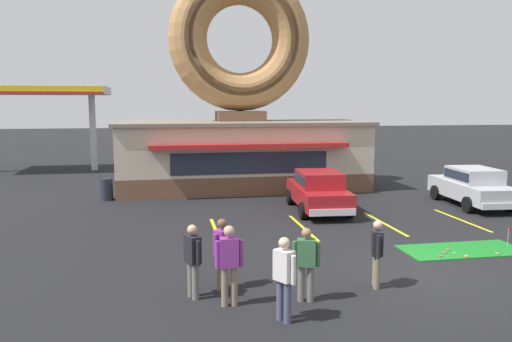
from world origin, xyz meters
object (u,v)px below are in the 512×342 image
at_px(pedestrian_beanie_man, 193,258).
at_px(car_red, 318,189).
at_px(car_silver, 472,185).
at_px(pedestrian_clipboard_woman, 284,275).
at_px(golf_ball, 454,253).
at_px(trash_bin, 106,189).
at_px(pedestrian_hooded_kid, 306,261).
at_px(pedestrian_leather_jacket_man, 377,251).
at_px(putting_flag_pin, 509,233).
at_px(pedestrian_blue_sweater_man, 229,262).
at_px(pedestrian_crossing_woman, 222,250).

bearing_deg(pedestrian_beanie_man, car_red, 56.40).
bearing_deg(car_silver, pedestrian_clipboard_woman, -137.43).
bearing_deg(car_red, pedestrian_clipboard_woman, -111.10).
xyz_separation_m(golf_ball, trash_bin, (-10.57, 10.10, 0.45)).
bearing_deg(car_silver, golf_ball, -126.77).
bearing_deg(pedestrian_hooded_kid, car_silver, 41.76).
height_order(pedestrian_leather_jacket_man, pedestrian_beanie_man, pedestrian_beanie_man).
distance_m(putting_flag_pin, pedestrian_hooded_kid, 7.65).
height_order(golf_ball, trash_bin, trash_bin).
bearing_deg(putting_flag_pin, pedestrian_blue_sweater_man, -162.08).
bearing_deg(pedestrian_blue_sweater_man, putting_flag_pin, 17.92).
bearing_deg(trash_bin, car_silver, -14.71).
distance_m(golf_ball, pedestrian_leather_jacket_man, 3.86).
xyz_separation_m(pedestrian_hooded_kid, pedestrian_beanie_man, (-2.37, 0.62, 0.02)).
bearing_deg(car_red, golf_ball, -71.83).
bearing_deg(trash_bin, golf_ball, -43.72).
height_order(car_silver, pedestrian_clipboard_woman, pedestrian_clipboard_woman).
distance_m(golf_ball, pedestrian_clipboard_woman, 6.73).
distance_m(pedestrian_hooded_kid, trash_bin, 13.74).
xyz_separation_m(car_silver, pedestrian_clipboard_woman, (-10.34, -9.50, 0.07)).
height_order(pedestrian_clipboard_woman, trash_bin, pedestrian_clipboard_woman).
relative_size(golf_ball, pedestrian_crossing_woman, 0.03).
height_order(pedestrian_crossing_woman, trash_bin, pedestrian_crossing_woman).
relative_size(golf_ball, pedestrian_hooded_kid, 0.03).
height_order(pedestrian_blue_sweater_man, trash_bin, pedestrian_blue_sweater_man).
distance_m(car_red, pedestrian_clipboard_woman, 10.31).
distance_m(putting_flag_pin, trash_bin, 15.89).
bearing_deg(car_red, car_silver, -1.03).
height_order(pedestrian_clipboard_woman, pedestrian_beanie_man, pedestrian_clipboard_woman).
distance_m(car_silver, pedestrian_clipboard_woman, 14.04).
distance_m(putting_flag_pin, pedestrian_crossing_woman, 8.95).
relative_size(car_silver, pedestrian_beanie_man, 2.84).
distance_m(pedestrian_leather_jacket_man, pedestrian_crossing_woman, 3.56).
distance_m(pedestrian_hooded_kid, pedestrian_clipboard_woman, 1.13).
height_order(car_red, pedestrian_leather_jacket_man, car_red).
height_order(car_silver, trash_bin, car_silver).
bearing_deg(pedestrian_clipboard_woman, pedestrian_blue_sweater_man, 134.84).
xyz_separation_m(car_red, pedestrian_crossing_woman, (-4.69, -7.66, 0.04)).
xyz_separation_m(car_red, pedestrian_clipboard_woman, (-3.71, -9.62, 0.07)).
relative_size(car_silver, pedestrian_leather_jacket_man, 2.95).
relative_size(pedestrian_clipboard_woman, pedestrian_crossing_woman, 1.03).
xyz_separation_m(putting_flag_pin, car_silver, (2.57, 5.73, 0.43)).
relative_size(putting_flag_pin, pedestrian_hooded_kid, 0.34).
xyz_separation_m(putting_flag_pin, pedestrian_beanie_man, (-9.44, -2.25, 0.47)).
height_order(car_red, trash_bin, car_red).
height_order(putting_flag_pin, pedestrian_blue_sweater_man, pedestrian_blue_sweater_man).
bearing_deg(putting_flag_pin, pedestrian_clipboard_woman, -154.13).
bearing_deg(pedestrian_leather_jacket_man, golf_ball, 31.29).
bearing_deg(pedestrian_blue_sweater_man, car_silver, 37.15).
relative_size(pedestrian_blue_sweater_man, pedestrian_hooded_kid, 1.07).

